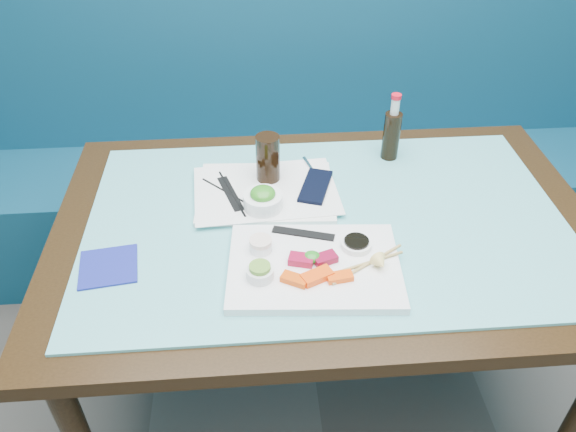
{
  "coord_description": "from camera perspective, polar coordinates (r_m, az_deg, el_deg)",
  "views": [
    {
      "loc": [
        -0.19,
        0.34,
        1.66
      ],
      "look_at": [
        -0.1,
        1.42,
        0.8
      ],
      "focal_mm": 35.0,
      "sensor_mm": 36.0,
      "label": 1
    }
  ],
  "objects": [
    {
      "name": "cola_bottle_cap",
      "position": [
        1.61,
        10.96,
        11.83
      ],
      "size": [
        0.04,
        0.04,
        0.01
      ],
      "primitive_type": "cylinder",
      "rotation": [
        0.0,
        0.0,
        0.43
      ],
      "color": "red",
      "rests_on": "cola_bottle_neck"
    },
    {
      "name": "tuna_right",
      "position": [
        1.29,
        3.79,
        -4.34
      ],
      "size": [
        0.06,
        0.05,
        0.02
      ],
      "primitive_type": "cube",
      "rotation": [
        0.0,
        0.0,
        0.35
      ],
      "color": "maroon",
      "rests_on": "sashimi_plate"
    },
    {
      "name": "black_chopstick_b",
      "position": [
        1.51,
        -5.72,
        2.31
      ],
      "size": [
        0.07,
        0.21,
        0.01
      ],
      "primitive_type": "cylinder",
      "rotation": [
        1.57,
        0.0,
        0.32
      ],
      "color": "black",
      "rests_on": "serving_tray"
    },
    {
      "name": "black_chopstick_a",
      "position": [
        1.51,
        -6.02,
        2.29
      ],
      "size": [
        0.15,
        0.15,
        0.01
      ],
      "primitive_type": "cylinder",
      "rotation": [
        1.57,
        0.0,
        0.78
      ],
      "color": "black",
      "rests_on": "serving_tray"
    },
    {
      "name": "ramekin_wasabi",
      "position": [
        1.25,
        -2.86,
        -5.81
      ],
      "size": [
        0.06,
        0.06,
        0.03
      ],
      "primitive_type": "cylinder",
      "rotation": [
        0.0,
        0.0,
        0.02
      ],
      "color": "white",
      "rests_on": "sashimi_plate"
    },
    {
      "name": "dining_table",
      "position": [
        1.5,
        3.81,
        -3.07
      ],
      "size": [
        1.4,
        0.9,
        0.75
      ],
      "color": "black",
      "rests_on": "ground"
    },
    {
      "name": "blue_napkin",
      "position": [
        1.37,
        -17.78,
        -4.91
      ],
      "size": [
        0.15,
        0.15,
        0.01
      ],
      "primitive_type": "cube",
      "rotation": [
        0.0,
        0.0,
        0.14
      ],
      "color": "navy",
      "rests_on": "glass_top"
    },
    {
      "name": "salmon_right",
      "position": [
        1.25,
        5.28,
        -6.19
      ],
      "size": [
        0.06,
        0.04,
        0.01
      ],
      "primitive_type": "cube",
      "rotation": [
        0.0,
        0.0,
        0.14
      ],
      "color": "#FF4F0A",
      "rests_on": "sashimi_plate"
    },
    {
      "name": "salmon_mid",
      "position": [
        1.24,
        2.96,
        -6.12
      ],
      "size": [
        0.08,
        0.06,
        0.02
      ],
      "primitive_type": "cube",
      "rotation": [
        0.0,
        0.0,
        0.43
      ],
      "color": "#FF490A",
      "rests_on": "sashimi_plate"
    },
    {
      "name": "wasabi_fill",
      "position": [
        1.23,
        -2.88,
        -5.22
      ],
      "size": [
        0.06,
        0.06,
        0.01
      ],
      "primitive_type": "cylinder",
      "rotation": [
        0.0,
        0.0,
        0.32
      ],
      "color": "#5F932F",
      "rests_on": "ramekin_wasabi"
    },
    {
      "name": "ramekin_ginger",
      "position": [
        1.31,
        -2.79,
        -3.12
      ],
      "size": [
        0.06,
        0.06,
        0.02
      ],
      "primitive_type": "cylinder",
      "rotation": [
        0.0,
        0.0,
        -0.13
      ],
      "color": "white",
      "rests_on": "sashimi_plate"
    },
    {
      "name": "serving_tray",
      "position": [
        1.52,
        -2.27,
        2.4
      ],
      "size": [
        0.38,
        0.29,
        0.01
      ],
      "primitive_type": "cube",
      "rotation": [
        0.0,
        0.0,
        -0.05
      ],
      "color": "white",
      "rests_on": "glass_top"
    },
    {
      "name": "glass_top",
      "position": [
        1.44,
        3.95,
        -0.48
      ],
      "size": [
        1.22,
        0.76,
        0.01
      ],
      "primitive_type": "cube",
      "color": "#5DB7BA",
      "rests_on": "dining_table"
    },
    {
      "name": "soy_fill",
      "position": [
        1.33,
        6.98,
        -2.54
      ],
      "size": [
        0.07,
        0.07,
        0.01
      ],
      "primitive_type": "cylinder",
      "rotation": [
        0.0,
        0.0,
        0.27
      ],
      "color": "black",
      "rests_on": "soy_dish"
    },
    {
      "name": "salmon_left",
      "position": [
        1.24,
        0.68,
        -6.46
      ],
      "size": [
        0.07,
        0.05,
        0.01
      ],
      "primitive_type": "cube",
      "rotation": [
        0.0,
        0.0,
        -0.5
      ],
      "color": "#E44A09",
      "rests_on": "sashimi_plate"
    },
    {
      "name": "cola_bottle_neck",
      "position": [
        1.63,
        10.83,
        10.89
      ],
      "size": [
        0.03,
        0.03,
        0.05
      ],
      "primitive_type": "cylinder",
      "rotation": [
        0.0,
        0.0,
        0.29
      ],
      "color": "silver",
      "rests_on": "cola_bottle_body"
    },
    {
      "name": "cola_bottle_body",
      "position": [
        1.67,
        10.45,
        8.01
      ],
      "size": [
        0.06,
        0.06,
        0.14
      ],
      "primitive_type": "cylinder",
      "rotation": [
        0.0,
        0.0,
        -0.19
      ],
      "color": "black",
      "rests_on": "glass_top"
    },
    {
      "name": "tuna_left",
      "position": [
        1.28,
        1.34,
        -4.46
      ],
      "size": [
        0.06,
        0.05,
        0.02
      ],
      "primitive_type": "cube",
      "rotation": [
        0.0,
        0.0,
        -0.27
      ],
      "color": "maroon",
      "rests_on": "sashimi_plate"
    },
    {
      "name": "seaweed_garnish",
      "position": [
        1.29,
        2.43,
        -4.18
      ],
      "size": [
        0.04,
        0.04,
        0.02
      ],
      "primitive_type": "ellipsoid",
      "rotation": [
        0.0,
        0.0,
        0.0
      ],
      "color": "#237E1D",
      "rests_on": "sashimi_plate"
    },
    {
      "name": "cola_glass",
      "position": [
        1.52,
        -2.06,
        5.88
      ],
      "size": [
        0.08,
        0.08,
        0.13
      ],
      "primitive_type": "cylinder",
      "rotation": [
        0.0,
        0.0,
        0.23
      ],
      "color": "black",
      "rests_on": "serving_tray"
    },
    {
      "name": "chopstick_sleeve",
      "position": [
        1.36,
        1.56,
        -1.78
      ],
      "size": [
        0.15,
        0.07,
        0.0
      ],
      "primitive_type": "cube",
      "rotation": [
        0.0,
        0.0,
        -0.3
      ],
      "color": "black",
      "rests_on": "sashimi_plate"
    },
    {
      "name": "wooden_chopstick_b",
      "position": [
        1.29,
        8.09,
        -4.85
      ],
      "size": [
        0.18,
        0.12,
        0.01
      ],
      "primitive_type": "cylinder",
      "rotation": [
        1.57,
        0.0,
        -1.0
      ],
      "color": "tan",
      "rests_on": "sashimi_plate"
    },
    {
      "name": "tray_sleeve",
      "position": [
        1.51,
        -5.87,
        2.28
      ],
      "size": [
        0.07,
        0.16,
        0.0
      ],
      "primitive_type": "cube",
      "rotation": [
        0.0,
        0.0,
        0.3
      ],
      "color": "black",
      "rests_on": "serving_tray"
    },
    {
      "name": "booth_bench",
      "position": [
        2.34,
        0.85,
        5.19
      ],
      "size": [
        3.0,
        0.56,
        1.17
      ],
      "color": "navy",
      "rests_on": "ground"
    },
    {
      "name": "lemon_wedge",
      "position": [
        1.27,
        9.38,
        -4.72
      ],
      "size": [
        0.05,
        0.04,
        0.04
      ],
      "primitive_type": "cone",
      "rotation": [
        1.57,
        0.0,
        0.28
      ],
      "color": "#FCDD77",
      "rests_on": "sashimi_plate"
    },
    {
      "name": "wooden_chopstick_a",
      "position": [
        1.29,
        7.65,
        -4.88
      ],
      "size": [
        0.2,
        0.07,
        0.01
      ],
      "primitive_type": "cylinder",
      "rotation": [
        1.57,
        0.0,
        -1.24
      ],
      "color": "#A48B4D",
      "rests_on": "sashimi_plate"
    },
    {
      "name": "seaweed_bowl",
      "position": [
        1.44,
        -2.55,
        1.5
      ],
      "size": [
        0.11,
        0.11,
        0.04
      ],
      "primitive_type": "cylinder",
      "rotation": [
        0.0,
        0.0,
        0.08
      ],
      "color": "white",
      "rests_on": "serving_tray"
    },
    {
      "name": "navy_pouch",
      "position": [
        1.52,
        2.81,
        3.02
      ],
      "size": [
        0.11,
        0.17,
        0.01
      ],
      "primitive_type": "cube",
      "rotation": [
        0.0,
        0.0,
        -0.32
      ],
      "color": "black",
      "rests_on": "serving_tray"
    },
    {
      "name": "sashimi_plate",
      "position": [
        1.29,
        2.68,
        -5.16
      ],
      "size": [
        0.41,
        0.31,
        0.02
      ],
      "primitive_type": "cube",
      "rotation": [
        0.0,
        0.0,
        -0.07
      ],
      "color": "white",
      "rests_on": "glass_top"
    },
    {
      "name": "paper_placemat",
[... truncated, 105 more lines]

